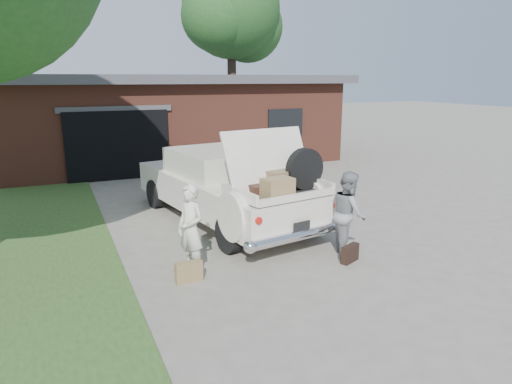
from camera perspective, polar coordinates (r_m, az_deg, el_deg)
name	(u,v)px	position (r m, az deg, el deg)	size (l,w,h in m)	color
ground	(269,258)	(8.40, 1.69, -8.21)	(90.00, 90.00, 0.00)	gray
house	(168,117)	(19.04, -10.91, 9.23)	(12.80, 7.80, 3.30)	brown
tree_right	(232,15)	(23.92, -2.96, 21.24)	(5.49, 4.78, 8.87)	#38281E
sedan	(226,185)	(10.36, -3.76, 0.84)	(3.01, 5.85, 2.23)	silver
woman_left	(191,229)	(7.63, -8.17, -4.62)	(0.55, 0.36, 1.52)	silver
woman_right	(348,213)	(8.53, 11.49, -2.61)	(0.76, 0.59, 1.56)	gray
suitcase_left	(189,272)	(7.48, -8.40, -9.84)	(0.44, 0.14, 0.34)	olive
suitcase_right	(350,254)	(8.33, 11.67, -7.54)	(0.41, 0.13, 0.32)	black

